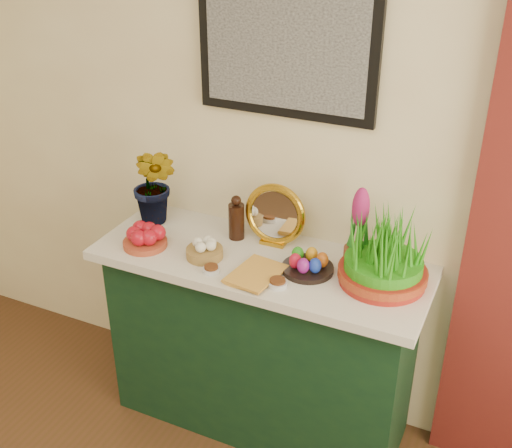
{
  "coord_description": "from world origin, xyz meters",
  "views": [
    {
      "loc": [
        0.97,
        -0.06,
        2.26
      ],
      "look_at": [
        0.03,
        1.95,
        1.07
      ],
      "focal_mm": 45.0,
      "sensor_mm": 36.0,
      "label": 1
    }
  ],
  "objects": [
    {
      "name": "spice_dish_left",
      "position": [
        -0.1,
        1.82,
        0.9
      ],
      "size": [
        0.07,
        0.07,
        0.03
      ],
      "color": "silver",
      "rests_on": "tablecloth"
    },
    {
      "name": "mirror",
      "position": [
        0.03,
        2.14,
        1.02
      ],
      "size": [
        0.27,
        0.08,
        0.27
      ],
      "color": "gold",
      "rests_on": "tablecloth"
    },
    {
      "name": "hyacinth_pink",
      "position": [
        0.41,
        2.1,
        1.05
      ],
      "size": [
        0.11,
        0.11,
        0.35
      ],
      "color": "brown",
      "rests_on": "tablecloth"
    },
    {
      "name": "garlic_basket",
      "position": [
        -0.18,
        1.91,
        0.93
      ],
      "size": [
        0.2,
        0.2,
        0.09
      ],
      "color": "#A17E41",
      "rests_on": "tablecloth"
    },
    {
      "name": "tablecloth",
      "position": [
        0.03,
        2.0,
        0.87
      ],
      "size": [
        1.4,
        0.55,
        0.04
      ],
      "primitive_type": "cube",
      "color": "silver",
      "rests_on": "sideboard"
    },
    {
      "name": "hyacinth_green",
      "position": [
        -0.52,
        2.08,
        1.14
      ],
      "size": [
        0.26,
        0.22,
        0.5
      ],
      "primitive_type": "imported",
      "rotation": [
        0.0,
        0.0,
        -0.06
      ],
      "color": "#257E21",
      "rests_on": "tablecloth"
    },
    {
      "name": "wheatgrass_sabzeh",
      "position": [
        0.53,
        2.03,
        1.01
      ],
      "size": [
        0.35,
        0.35,
        0.28
      ],
      "color": "maroon",
      "rests_on": "tablecloth"
    },
    {
      "name": "book",
      "position": [
        -0.01,
        1.87,
        0.91
      ],
      "size": [
        0.19,
        0.25,
        0.03
      ],
      "primitive_type": "imported",
      "rotation": [
        0.0,
        0.0,
        -0.13
      ],
      "color": "gold",
      "rests_on": "tablecloth"
    },
    {
      "name": "sideboard",
      "position": [
        0.03,
        2.0,
        0.42
      ],
      "size": [
        1.3,
        0.45,
        0.85
      ],
      "primitive_type": "cube",
      "color": "#123218",
      "rests_on": "ground"
    },
    {
      "name": "apple_bowl",
      "position": [
        -0.45,
        1.88,
        0.93
      ],
      "size": [
        0.23,
        0.23,
        0.1
      ],
      "color": "#A94428",
      "rests_on": "tablecloth"
    },
    {
      "name": "egg_plate",
      "position": [
        0.24,
        1.98,
        0.92
      ],
      "size": [
        0.27,
        0.27,
        0.09
      ],
      "color": "black",
      "rests_on": "tablecloth"
    },
    {
      "name": "vinegar_cruet",
      "position": [
        -0.13,
        2.11,
        0.98
      ],
      "size": [
        0.07,
        0.07,
        0.2
      ],
      "color": "black",
      "rests_on": "tablecloth"
    },
    {
      "name": "spice_dish_right",
      "position": [
        0.18,
        1.84,
        0.9
      ],
      "size": [
        0.08,
        0.08,
        0.03
      ],
      "color": "silver",
      "rests_on": "tablecloth"
    }
  ]
}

